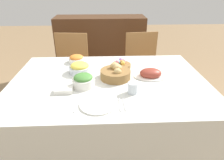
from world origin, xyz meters
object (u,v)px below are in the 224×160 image
at_px(chair_far_left, 71,67).
at_px(butter_dish, 64,90).
at_px(carrot_bowl, 77,59).
at_px(drinking_cup, 133,88).
at_px(dinner_plate, 98,104).
at_px(sideboard, 101,47).
at_px(chair_far_right, 143,66).
at_px(knife, 120,104).
at_px(bread_basket, 116,73).
at_px(ham_platter, 151,74).
at_px(egg_basket, 121,64).
at_px(pineapple_bowl, 80,68).
at_px(green_salad_bowl, 83,81).
at_px(spoon, 124,104).
at_px(fork, 76,105).

distance_m(chair_far_left, butter_dish, 1.13).
relative_size(carrot_bowl, drinking_cup, 1.87).
bearing_deg(dinner_plate, sideboard, 89.96).
distance_m(chair_far_right, knife, 1.36).
xyz_separation_m(chair_far_left, bread_basket, (0.52, -0.87, 0.30)).
height_order(chair_far_left, butter_dish, chair_far_left).
relative_size(ham_platter, knife, 1.79).
bearing_deg(egg_basket, drinking_cup, -85.03).
distance_m(chair_far_left, pineapple_bowl, 0.82).
xyz_separation_m(carrot_bowl, butter_dish, (-0.03, -0.61, -0.02)).
height_order(chair_far_left, green_salad_bowl, chair_far_left).
bearing_deg(bread_basket, butter_dish, -150.83).
relative_size(dinner_plate, drinking_cup, 2.91).
relative_size(bread_basket, butter_dish, 1.94).
bearing_deg(dinner_plate, chair_far_left, 106.62).
relative_size(green_salad_bowl, butter_dish, 1.33).
relative_size(green_salad_bowl, dinner_plate, 0.71).
bearing_deg(butter_dish, knife, -24.35).
bearing_deg(knife, butter_dish, 157.85).
height_order(chair_far_right, drinking_cup, chair_far_right).
height_order(bread_basket, egg_basket, bread_basket).
xyz_separation_m(bread_basket, pineapple_bowl, (-0.31, 0.13, -0.00)).
bearing_deg(spoon, butter_dish, 154.96).
relative_size(chair_far_right, fork, 5.57).
bearing_deg(bread_basket, carrot_bowl, 134.07).
bearing_deg(fork, spoon, 2.20).
relative_size(sideboard, ham_platter, 4.90).
xyz_separation_m(sideboard, bread_basket, (0.14, -1.69, 0.30)).
distance_m(ham_platter, fork, 0.73).
distance_m(pineapple_bowl, drinking_cup, 0.57).
distance_m(green_salad_bowl, dinner_plate, 0.30).
xyz_separation_m(bread_basket, spoon, (0.03, -0.41, -0.05)).
relative_size(bread_basket, carrot_bowl, 1.61).
bearing_deg(carrot_bowl, butter_dish, -92.56).
bearing_deg(ham_platter, butter_dish, -161.43).
height_order(chair_far_left, sideboard, sideboard).
relative_size(dinner_plate, fork, 1.53).
bearing_deg(pineapple_bowl, chair_far_left, 105.84).
bearing_deg(sideboard, ham_platter, -75.22).
bearing_deg(egg_basket, chair_far_right, 61.32).
relative_size(chair_far_right, pineapple_bowl, 4.68).
xyz_separation_m(bread_basket, egg_basket, (0.07, 0.23, -0.02)).
xyz_separation_m(bread_basket, fork, (-0.29, -0.41, -0.05)).
height_order(sideboard, ham_platter, sideboard).
distance_m(carrot_bowl, drinking_cup, 0.80).
height_order(pineapple_bowl, knife, pineapple_bowl).
relative_size(chair_far_right, bread_basket, 3.52).
bearing_deg(green_salad_bowl, spoon, -42.79).
bearing_deg(butter_dish, dinner_plate, -35.53).
xyz_separation_m(egg_basket, dinner_plate, (-0.21, -0.64, -0.02)).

